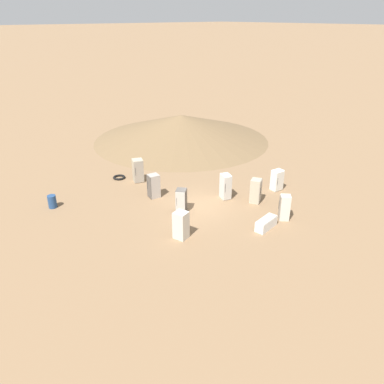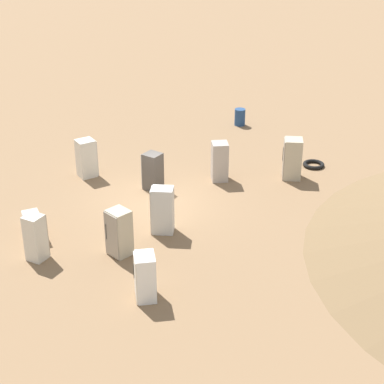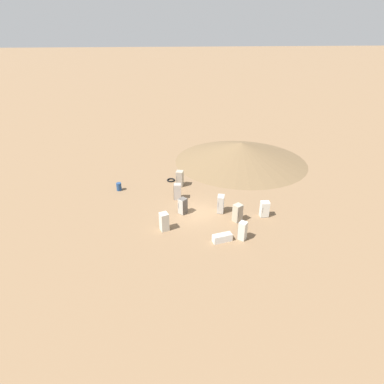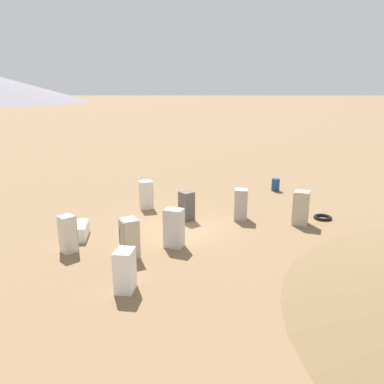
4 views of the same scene
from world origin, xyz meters
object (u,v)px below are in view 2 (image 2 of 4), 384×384
discarded_fridge_7 (145,277)px  discarded_fridge_3 (220,161)px  discarded_fridge_4 (87,158)px  discarded_fridge_2 (34,226)px  scrap_tire (314,164)px  rusty_barrel (240,117)px  discarded_fridge_5 (153,171)px  discarded_fridge_0 (162,210)px  discarded_fridge_6 (292,159)px  discarded_fridge_8 (119,233)px  discarded_fridge_1 (36,238)px

discarded_fridge_7 → discarded_fridge_3: bearing=-26.1°
discarded_fridge_4 → discarded_fridge_7: discarded_fridge_4 is taller
discarded_fridge_2 → scrap_tire: (2.71, -12.10, -0.24)m
scrap_tire → rusty_barrel: 5.93m
discarded_fridge_2 → scrap_tire: bearing=-175.5°
discarded_fridge_2 → discarded_fridge_7: 5.66m
discarded_fridge_7 → scrap_tire: 11.84m
discarded_fridge_5 → discarded_fridge_7: discarded_fridge_5 is taller
discarded_fridge_0 → discarded_fridge_3: bearing=-21.6°
discarded_fridge_3 → discarded_fridge_4: bearing=170.1°
discarded_fridge_7 → rusty_barrel: discarded_fridge_7 is taller
discarded_fridge_0 → discarded_fridge_2: 4.56m
discarded_fridge_3 → rusty_barrel: (5.91, -3.03, -0.40)m
discarded_fridge_5 → discarded_fridge_6: bearing=-44.6°
discarded_fridge_2 → discarded_fridge_4: bearing=-127.2°
discarded_fridge_5 → discarded_fridge_8: bearing=-154.2°
discarded_fridge_3 → discarded_fridge_4: size_ratio=1.02×
discarded_fridge_5 → discarded_fridge_8: 5.08m
rusty_barrel → discarded_fridge_3: bearing=152.9°
discarded_fridge_6 → discarded_fridge_5: bearing=105.7°
discarded_fridge_1 → discarded_fridge_0: bearing=52.6°
discarded_fridge_2 → rusty_barrel: 13.67m
discarded_fridge_6 → discarded_fridge_2: bearing=121.4°
discarded_fridge_6 → discarded_fridge_7: (-6.68, 7.69, -0.13)m
scrap_tire → rusty_barrel: rusty_barrel is taller
scrap_tire → discarded_fridge_8: bearing=117.2°
discarded_fridge_0 → discarded_fridge_3: size_ratio=1.04×
discarded_fridge_3 → discarded_fridge_5: discarded_fridge_3 is taller
discarded_fridge_6 → rusty_barrel: bearing=20.8°
discarded_fridge_0 → discarded_fridge_1: discarded_fridge_0 is taller
discarded_fridge_1 → discarded_fridge_5: 6.37m
discarded_fridge_7 → rusty_barrel: (13.27, -7.76, -0.32)m
discarded_fridge_2 → discarded_fridge_3: bearing=-169.8°
discarded_fridge_5 → scrap_tire: 7.29m
discarded_fridge_2 → discarded_fridge_7: discarded_fridge_7 is taller
discarded_fridge_0 → discarded_fridge_4: discarded_fridge_0 is taller
discarded_fridge_8 → discarded_fridge_6: bearing=-91.6°
discarded_fridge_0 → discarded_fridge_8: bearing=142.7°
discarded_fridge_0 → discarded_fridge_3: (3.61, -3.30, -0.04)m
discarded_fridge_8 → discarded_fridge_7: bearing=158.3°
discarded_fridge_8 → discarded_fridge_0: bearing=-86.4°
discarded_fridge_2 → discarded_fridge_6: discarded_fridge_6 is taller
discarded_fridge_1 → discarded_fridge_8: 2.71m
discarded_fridge_2 → discarded_fridge_7: bearing=113.6°
discarded_fridge_2 → scrap_tire: 12.40m
discarded_fridge_1 → discarded_fridge_2: discarded_fridge_1 is taller
discarded_fridge_0 → discarded_fridge_1: 4.45m
discarded_fridge_1 → discarded_fridge_6: bearing=63.0°
discarded_fridge_0 → discarded_fridge_1: (-0.61, 4.41, -0.06)m
discarded_fridge_8 → scrap_tire: discarded_fridge_8 is taller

